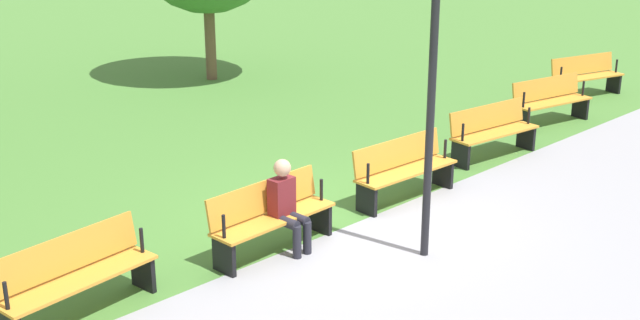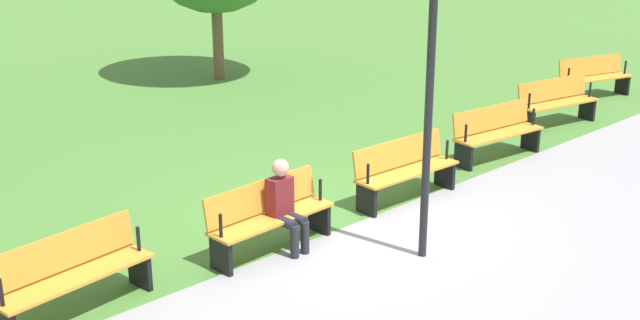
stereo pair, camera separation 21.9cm
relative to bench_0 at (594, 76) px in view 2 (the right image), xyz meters
The scene contains 10 objects.
ground_plane 9.04m from the bench_0, ahead, with size 120.00×120.00×0.00m, color #477A33.
path_paving 9.91m from the bench_0, 25.54° to the left, with size 32.64×5.79×0.01m, color #939399.
bench_0 is the anchor object (origin of this frame).
bench_1 2.58m from the bench_0, 13.53° to the left, with size 1.85×0.81×0.89m.
bench_2 5.16m from the bench_0, 11.28° to the left, with size 1.83×0.68×0.89m.
bench_3 7.74m from the bench_0, ahead, with size 1.81×0.54×0.89m.
bench_4 10.30m from the bench_0, ahead, with size 1.81×0.54×0.89m.
bench_5 12.84m from the bench_0, ahead, with size 1.83×0.68×0.89m.
person_seated 10.16m from the bench_0, ahead, with size 0.33×0.53×1.20m.
lamp_post 9.64m from the bench_0, 16.61° to the left, with size 0.32×0.32×4.26m.
Camera 2 is at (7.17, 7.17, 4.39)m, focal length 44.86 mm.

